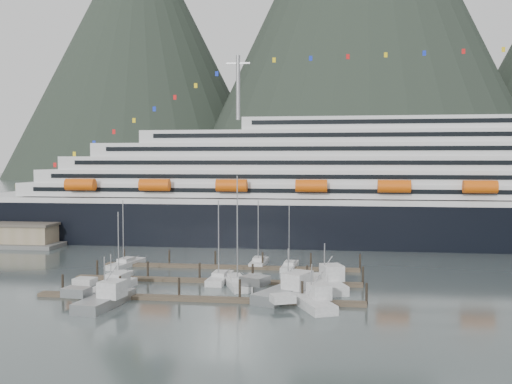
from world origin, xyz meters
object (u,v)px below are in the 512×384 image
at_px(trawler_b, 104,299).
at_px(trawler_d, 311,301).
at_px(cruise_ship, 401,194).
at_px(sailboat_f, 259,263).
at_px(sailboat_c, 220,279).
at_px(trawler_e, 323,283).
at_px(trawler_c, 287,289).
at_px(sailboat_g, 290,267).
at_px(sailboat_a, 120,278).
at_px(sailboat_e, 126,264).
at_px(sailboat_d, 236,283).
at_px(trawler_a, 110,287).

xyz_separation_m(trawler_b, trawler_d, (28.40, 3.24, -0.09)).
height_order(cruise_ship, sailboat_f, cruise_ship).
xyz_separation_m(sailboat_c, trawler_e, (17.24, -3.52, 0.55)).
bearing_deg(sailboat_f, trawler_c, -162.28).
bearing_deg(sailboat_g, sailboat_c, 143.73).
height_order(sailboat_a, trawler_b, sailboat_a).
xyz_separation_m(sailboat_e, trawler_e, (37.68, -14.87, 0.56)).
xyz_separation_m(trawler_c, trawler_e, (5.23, 5.70, 0.01)).
xyz_separation_m(sailboat_g, trawler_b, (-23.17, -31.94, 0.55)).
distance_m(cruise_ship, trawler_d, 70.06).
bearing_deg(sailboat_d, sailboat_a, 65.36).
bearing_deg(trawler_e, trawler_b, 98.42).
bearing_deg(sailboat_c, trawler_e, -99.90).
relative_size(sailboat_a, trawler_d, 1.07).
distance_m(sailboat_c, trawler_d, 22.20).
xyz_separation_m(sailboat_g, trawler_c, (1.45, -22.32, 0.57)).
xyz_separation_m(cruise_ship, trawler_e, (-17.26, -54.51, -11.06)).
relative_size(sailboat_c, trawler_c, 0.90).
bearing_deg(sailboat_c, sailboat_a, 98.53).
distance_m(sailboat_g, trawler_a, 34.76).
distance_m(sailboat_e, trawler_e, 40.51).
distance_m(sailboat_e, sailboat_f, 25.27).
height_order(sailboat_c, trawler_d, sailboat_c).
relative_size(trawler_a, trawler_c, 0.77).
height_order(sailboat_c, sailboat_e, sailboat_c).
relative_size(sailboat_a, sailboat_g, 0.98).
distance_m(trawler_a, trawler_e, 32.99).
relative_size(cruise_ship, sailboat_a, 17.30).
xyz_separation_m(sailboat_f, trawler_e, (12.85, -19.56, 0.56)).
relative_size(sailboat_c, trawler_a, 1.18).
height_order(sailboat_d, trawler_d, sailboat_d).
bearing_deg(sailboat_f, sailboat_a, 131.60).
height_order(sailboat_e, trawler_d, sailboat_e).
bearing_deg(sailboat_g, trawler_d, -167.07).
bearing_deg(cruise_ship, sailboat_c, -124.08).
bearing_deg(sailboat_a, trawler_c, -112.92).
relative_size(sailboat_a, trawler_b, 1.01).
bearing_deg(trawler_d, trawler_b, 72.61).
xyz_separation_m(sailboat_e, trawler_c, (32.45, -20.57, 0.55)).
height_order(sailboat_c, trawler_b, sailboat_c).
xyz_separation_m(sailboat_d, sailboat_g, (7.32, 16.37, -0.06)).
bearing_deg(sailboat_f, trawler_a, 144.71).
bearing_deg(sailboat_a, trawler_a, -177.85).
xyz_separation_m(cruise_ship, sailboat_a, (-51.14, -53.01, -11.62)).
bearing_deg(sailboat_g, cruise_ship, -29.68).
xyz_separation_m(sailboat_e, sailboat_g, (31.00, 1.75, -0.02)).
bearing_deg(sailboat_e, trawler_d, -117.23).
bearing_deg(cruise_ship, trawler_b, -124.00).
bearing_deg(sailboat_f, sailboat_c, 165.63).
height_order(sailboat_c, sailboat_d, sailboat_d).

